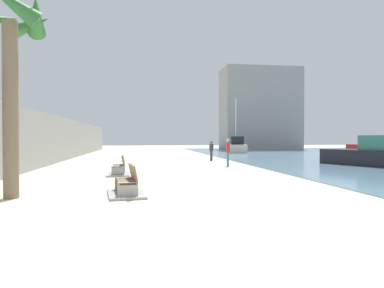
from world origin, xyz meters
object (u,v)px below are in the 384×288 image
object	(u,v)px
palm_tree	(11,43)
boat_mid_bay	(236,146)
boat_distant	(375,155)
person_standing	(228,150)
boat_nearest	(369,147)
person_walking	(211,149)
bench_near	(127,188)
bench_far	(119,170)

from	to	relation	value
palm_tree	boat_mid_bay	xyz separation A→B (m)	(15.69, 31.35, -3.91)
boat_mid_bay	boat_distant	distance (m)	22.33
person_standing	boat_distant	size ratio (longest dim) A/B	0.26
boat_distant	boat_nearest	distance (m)	23.71
person_walking	boat_nearest	bearing A→B (deg)	28.70
person_standing	boat_mid_bay	size ratio (longest dim) A/B	0.27
palm_tree	bench_near	distance (m)	5.62
person_walking	boat_mid_bay	world-z (taller)	boat_mid_bay
boat_mid_bay	boat_distant	size ratio (longest dim) A/B	0.97
bench_near	person_standing	size ratio (longest dim) A/B	1.25
person_walking	bench_far	bearing A→B (deg)	-123.18
boat_distant	palm_tree	bearing A→B (deg)	-153.68
palm_tree	bench_near	bearing A→B (deg)	0.60
palm_tree	bench_near	world-z (taller)	palm_tree
bench_near	bench_far	world-z (taller)	same
palm_tree	boat_mid_bay	distance (m)	35.27
bench_far	boat_nearest	size ratio (longest dim) A/B	0.31
bench_near	boat_distant	xyz separation A→B (m)	(15.20, 9.18, 0.53)
palm_tree	person_walking	size ratio (longest dim) A/B	3.99
person_standing	boat_nearest	distance (m)	28.69
palm_tree	boat_mid_bay	bearing A→B (deg)	63.42
palm_tree	bench_far	bearing A→B (deg)	65.81
bench_near	bench_far	xyz separation A→B (m)	(-0.58, 6.31, 0.00)
person_standing	boat_nearest	world-z (taller)	person_standing
person_walking	bench_near	bearing A→B (deg)	-110.31
palm_tree	boat_nearest	world-z (taller)	palm_tree
palm_tree	boat_nearest	distance (m)	43.21
palm_tree	bench_near	size ratio (longest dim) A/B	2.85
boat_distant	bench_far	bearing A→B (deg)	-169.71
person_standing	boat_mid_bay	distance (m)	21.32
palm_tree	person_standing	size ratio (longest dim) A/B	3.57
person_walking	person_standing	distance (m)	5.66
bench_far	boat_mid_bay	size ratio (longest dim) A/B	0.32
bench_near	person_standing	xyz separation A→B (m)	(6.07, 10.92, 0.81)
palm_tree	person_standing	bearing A→B (deg)	49.07
bench_near	boat_distant	world-z (taller)	boat_distant
bench_far	person_standing	distance (m)	8.12
bench_near	boat_nearest	xyz separation A→B (m)	(28.49, 28.81, 0.45)
bench_far	person_standing	world-z (taller)	person_standing
person_walking	boat_distant	xyz separation A→B (m)	(9.06, -7.40, -0.15)
boat_mid_bay	boat_nearest	size ratio (longest dim) A/B	0.96
person_standing	person_walking	bearing A→B (deg)	89.34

